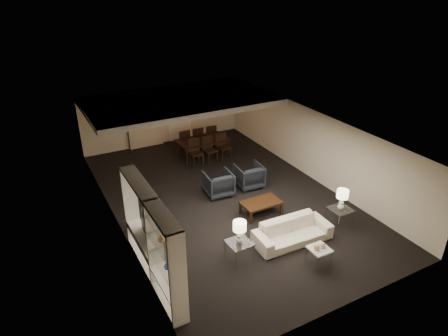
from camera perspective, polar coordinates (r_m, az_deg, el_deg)
The scene contains 35 objects.
floor at distance 13.32m, azimuth -0.00°, elevation -4.25°, with size 11.00×11.00×0.00m, color black.
ceiling at distance 12.24m, azimuth -0.00°, elevation 5.89°, with size 7.00×11.00×0.02m, color silver.
wall_back at distance 17.43m, azimuth -8.61°, elevation 7.53°, with size 7.00×0.02×2.50m, color beige.
wall_front at distance 9.00m, azimuth 17.16°, elevation -12.94°, with size 7.00×0.02×2.50m, color beige.
wall_left at distance 11.69m, azimuth -15.35°, elevation -2.92°, with size 0.02×11.00×2.50m, color beige.
wall_right at distance 14.56m, azimuth 12.26°, elevation 3.40°, with size 0.02×11.00×2.50m, color beige.
ceiling_soffit at distance 15.29m, azimuth -6.27°, elevation 9.54°, with size 7.00×4.00×0.20m, color silver.
curtains at distance 17.11m, azimuth -11.35°, elevation 6.78°, with size 1.50×0.12×2.40m, color beige.
door at distance 17.69m, azimuth -6.40°, elevation 7.27°, with size 0.90×0.05×2.10m, color silver.
painting at distance 18.06m, azimuth -2.30°, elevation 9.48°, with size 0.95×0.04×0.65m, color #142D38.
media_unit at distance 9.61m, azimuth -10.33°, elevation -9.82°, with size 0.38×3.40×2.35m, color white, non-canonical shape.
pendant_light at distance 15.54m, azimuth -5.15°, elevation 8.01°, with size 0.52×0.52×0.24m, color #D8591E.
sofa at distance 11.29m, azimuth 9.77°, elevation -8.97°, with size 2.20×0.86×0.64m, color beige.
coffee_table at distance 12.42m, azimuth 5.29°, elevation -5.68°, with size 1.21×0.70×0.43m, color black, non-canonical shape.
armchair_left at distance 13.32m, azimuth -0.82°, elevation -2.23°, with size 0.87×0.90×0.82m, color black.
armchair_right at distance 13.85m, azimuth 3.60°, elevation -1.11°, with size 0.87×0.90×0.82m, color black.
side_table_left at distance 10.52m, azimuth 2.18°, elevation -11.79°, with size 0.60×0.60×0.56m, color white, non-canonical shape.
side_table_right at distance 12.29m, azimuth 16.13°, elevation -6.74°, with size 0.60×0.60×0.56m, color white, non-canonical shape.
table_lamp_left at distance 10.17m, azimuth 2.24°, elevation -9.16°, with size 0.34×0.34×0.62m, color #F0E8CB, non-canonical shape.
table_lamp_right at distance 11.99m, azimuth 16.48°, elevation -4.35°, with size 0.34×0.34×0.62m, color #F2EDCC, non-canonical shape.
marble_table at distance 10.68m, azimuth 13.35°, elevation -12.18°, with size 0.50×0.50×0.50m, color white, non-canonical shape.
gold_gourd_a at distance 10.42m, azimuth 13.11°, elevation -10.93°, with size 0.16×0.16×0.16m, color #DFAE76.
gold_gourd_b at distance 10.54m, azimuth 13.95°, elevation -10.63°, with size 0.14×0.14×0.14m, color #E4C179.
television at distance 10.11m, azimuth -11.15°, elevation -8.54°, with size 0.15×1.14×0.66m, color black.
vase_blue at distance 8.81m, azimuth -8.03°, elevation -13.64°, with size 0.17×0.17×0.18m, color #264EA7.
vase_amber at distance 8.75m, azimuth -8.98°, elevation -9.94°, with size 0.16×0.16×0.17m, color #AF6F3A.
floor_speaker at distance 11.69m, azimuth -12.97°, elevation -6.49°, with size 0.12×0.12×1.14m, color black.
dining_table at distance 16.15m, azimuth -2.99°, elevation 2.86°, with size 2.03×1.13×0.71m, color black.
chair_nl at distance 15.31m, azimuth -3.99°, elevation 2.17°, with size 0.49×0.49×1.06m, color black, non-canonical shape.
chair_nm at distance 15.54m, azimuth -1.97°, elevation 2.60°, with size 0.49×0.49×1.06m, color black, non-canonical shape.
chair_nr at distance 15.79m, azimuth -0.02°, elevation 3.02°, with size 0.49×0.49×1.06m, color black, non-canonical shape.
chair_fl at distance 16.41m, azimuth -5.87°, elevation 3.80°, with size 0.49×0.49×1.06m, color black, non-canonical shape.
chair_fm at distance 16.63m, azimuth -3.96°, elevation 4.19°, with size 0.49×0.49×1.06m, color black, non-canonical shape.
chair_fr at distance 16.86m, azimuth -2.10°, elevation 4.56°, with size 0.49×0.49×1.06m, color black, non-canonical shape.
floor_lamp at distance 16.88m, azimuth -13.49°, elevation 4.67°, with size 0.22×0.22×1.51m, color black, non-canonical shape.
Camera 1 is at (-5.40, -10.12, 6.77)m, focal length 32.00 mm.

